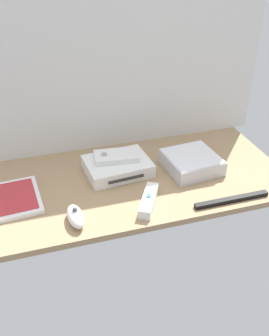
{
  "coord_description": "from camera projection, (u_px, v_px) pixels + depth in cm",
  "views": [
    {
      "loc": [
        -30.27,
        -99.71,
        70.81
      ],
      "look_at": [
        0.0,
        0.0,
        4.0
      ],
      "focal_mm": 40.9,
      "sensor_mm": 36.0,
      "label": 1
    }
  ],
  "objects": [
    {
      "name": "remote_nunchuk",
      "position": [
        76.0,
        216.0,
        1.06
      ],
      "size": [
        5.09,
        10.28,
        5.1
      ],
      "rotation": [
        0.0,
        0.0,
        0.07
      ],
      "color": "white",
      "rests_on": "ground_plane"
    },
    {
      "name": "sensor_bar",
      "position": [
        232.0,
        200.0,
        1.15
      ],
      "size": [
        24.0,
        1.81,
        1.4
      ],
      "primitive_type": "cube",
      "rotation": [
        0.0,
        0.0,
        -0.0
      ],
      "color": "black",
      "rests_on": "ground_plane"
    },
    {
      "name": "game_console",
      "position": [
        118.0,
        166.0,
        1.28
      ],
      "size": [
        22.32,
        17.88,
        4.4
      ],
      "rotation": [
        0.0,
        0.0,
        0.09
      ],
      "color": "white",
      "rests_on": "ground_plane"
    },
    {
      "name": "back_wall",
      "position": [
        113.0,
        60.0,
        1.28
      ],
      "size": [
        110.0,
        1.2,
        64.0
      ],
      "primitive_type": "cube",
      "color": "silver",
      "rests_on": "ground"
    },
    {
      "name": "game_case",
      "position": [
        17.0,
        198.0,
        1.16
      ],
      "size": [
        14.99,
        19.97,
        1.56
      ],
      "rotation": [
        0.0,
        0.0,
        0.08
      ],
      "color": "white",
      "rests_on": "ground_plane"
    },
    {
      "name": "ground_plane",
      "position": [
        134.0,
        181.0,
        1.26
      ],
      "size": [
        100.0,
        48.0,
        2.0
      ],
      "primitive_type": "cube",
      "color": "#9E7F5B",
      "rests_on": "ground"
    },
    {
      "name": "remote_wand",
      "position": [
        149.0,
        200.0,
        1.13
      ],
      "size": [
        10.34,
        14.68,
        3.4
      ],
      "rotation": [
        0.0,
        0.0,
        -0.51
      ],
      "color": "white",
      "rests_on": "ground_plane"
    },
    {
      "name": "mini_computer",
      "position": [
        191.0,
        162.0,
        1.3
      ],
      "size": [
        18.47,
        18.47,
        5.3
      ],
      "rotation": [
        0.0,
        0.0,
        0.09
      ],
      "color": "silver",
      "rests_on": "ground_plane"
    },
    {
      "name": "remote_classic_pad",
      "position": [
        116.0,
        156.0,
        1.27
      ],
      "size": [
        15.2,
        9.55,
        2.4
      ],
      "rotation": [
        0.0,
        0.0,
        -0.11
      ],
      "color": "white",
      "rests_on": "game_console"
    }
  ]
}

